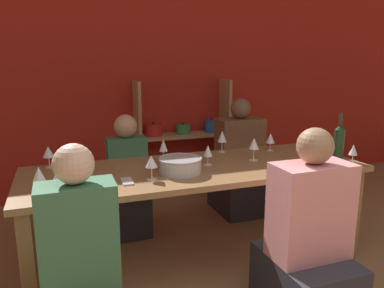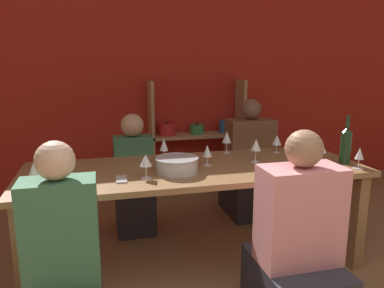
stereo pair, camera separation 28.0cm
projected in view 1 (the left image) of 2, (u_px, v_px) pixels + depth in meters
name	position (u px, v px, depth m)	size (l,w,h in m)	color
wall_back_red	(151.00, 78.00, 4.36)	(8.80, 0.06, 2.70)	red
shelf_unit	(186.00, 150.00, 4.48)	(1.12, 0.30, 1.32)	tan
dining_table	(197.00, 178.00, 2.76)	(2.47, 0.88, 0.77)	olive
mixing_bowl	(180.00, 165.00, 2.58)	(0.31, 0.31, 0.11)	#B7BABC
wine_bottle_green	(339.00, 142.00, 2.92)	(0.08, 0.08, 0.37)	#19381E
wine_glass_red_a	(317.00, 146.00, 2.90)	(0.07, 0.07, 0.17)	white
wine_glass_red_b	(39.00, 175.00, 2.12)	(0.07, 0.07, 0.17)	white
wine_glass_empty_a	(48.00, 152.00, 2.70)	(0.08, 0.08, 0.16)	white
wine_glass_empty_b	(151.00, 162.00, 2.41)	(0.08, 0.08, 0.16)	white
wine_glass_white_a	(59.00, 175.00, 2.17)	(0.08, 0.08, 0.16)	white
wine_glass_red_c	(270.00, 139.00, 3.23)	(0.08, 0.08, 0.15)	white
wine_glass_white_b	(353.00, 151.00, 2.80)	(0.07, 0.07, 0.15)	white
wine_glass_empty_c	(163.00, 146.00, 2.82)	(0.07, 0.07, 0.18)	white
wine_glass_empty_d	(208.00, 151.00, 2.77)	(0.07, 0.07, 0.15)	white
wine_glass_empty_e	(222.00, 137.00, 3.17)	(0.08, 0.08, 0.18)	white
wine_glass_empty_f	(254.00, 144.00, 2.90)	(0.08, 0.08, 0.18)	white
cell_phone	(127.00, 181.00, 2.38)	(0.08, 0.15, 0.01)	silver
person_near_a	(82.00, 288.00, 1.85)	(0.37, 0.46, 1.16)	#2D2D38
person_far_a	(239.00, 172.00, 3.85)	(0.46, 0.57, 1.18)	#2D2D38
person_near_b	(307.00, 255.00, 2.18)	(0.45, 0.56, 1.17)	#2D2D38
person_far_b	(128.00, 190.00, 3.35)	(0.34, 0.43, 1.08)	#2D2D38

